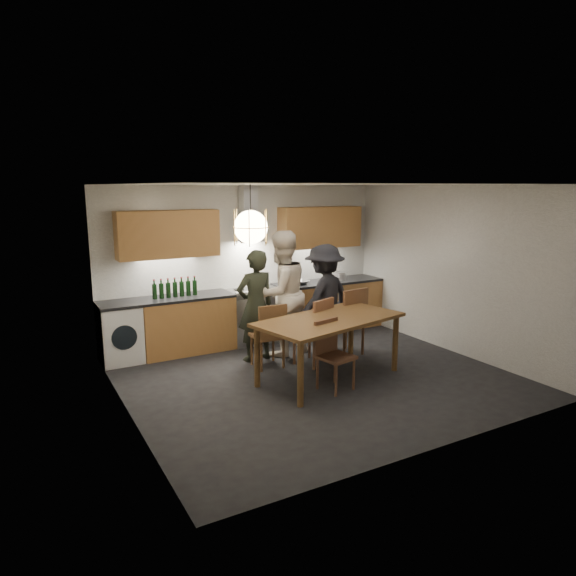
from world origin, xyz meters
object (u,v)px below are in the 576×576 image
chair_front (331,350)px  person_left (256,306)px  person_right (324,298)px  wine_bottles (175,287)px  dining_table (329,325)px  mixing_bowl (301,282)px  chair_back_left (270,332)px  person_mid (281,293)px  stock_pot (341,276)px

chair_front → person_left: (-0.37, 1.46, 0.32)m
person_right → wine_bottles: person_right is taller
dining_table → person_right: (0.64, 1.11, 0.10)m
dining_table → mixing_bowl: size_ratio=7.70×
chair_back_left → dining_table: bearing=127.4°
chair_back_left → person_mid: 0.80m
person_left → mixing_bowl: bearing=-149.1°
dining_table → person_mid: size_ratio=1.13×
person_left → wine_bottles: person_left is taller
mixing_bowl → stock_pot: stock_pot is taller
chair_front → stock_pot: bearing=40.5°
dining_table → mixing_bowl: bearing=57.2°
chair_front → person_right: bearing=47.9°
person_mid → person_right: (0.70, -0.14, -0.12)m
mixing_bowl → chair_front: bearing=-111.4°
dining_table → person_right: 1.29m
dining_table → chair_back_left: 0.93m
person_left → person_right: (1.17, -0.06, 0.01)m
person_left → person_right: bearing=174.0°
person_mid → stock_pot: (1.67, 0.80, 0.00)m
stock_pot → wine_bottles: bearing=179.5°
person_left → mixing_bowl: (1.29, 0.87, 0.10)m
dining_table → stock_pot: (1.61, 2.05, 0.22)m
dining_table → person_mid: bearing=80.2°
person_left → stock_pot: bearing=-160.8°
chair_front → person_left: 1.54m
person_mid → wine_bottles: person_mid is taller
mixing_bowl → stock_pot: (0.86, 0.01, 0.03)m
stock_pot → person_right: bearing=-136.1°
person_mid → person_right: 0.72m
stock_pot → mixing_bowl: bearing=-179.4°
chair_back_left → chair_front: chair_back_left is taller
person_right → wine_bottles: size_ratio=2.40×
chair_front → chair_back_left: bearing=96.9°
dining_table → chair_back_left: chair_back_left is taller
mixing_bowl → person_right: bearing=-96.9°
chair_front → dining_table: bearing=48.5°
person_right → mixing_bowl: person_right is taller
person_right → stock_pot: person_right is taller
person_mid → stock_pot: 1.85m
person_right → dining_table: bearing=41.1°
dining_table → wine_bottles: size_ratio=3.09×
person_right → mixing_bowl: (0.11, 0.93, 0.09)m
chair_back_left → mixing_bowl: mixing_bowl is taller
person_left → chair_front: bearing=101.3°
chair_back_left → person_right: bearing=-160.0°
chair_front → stock_pot: stock_pot is taller
dining_table → person_right: person_right is taller
chair_front → person_right: 1.65m
dining_table → person_left: 1.29m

